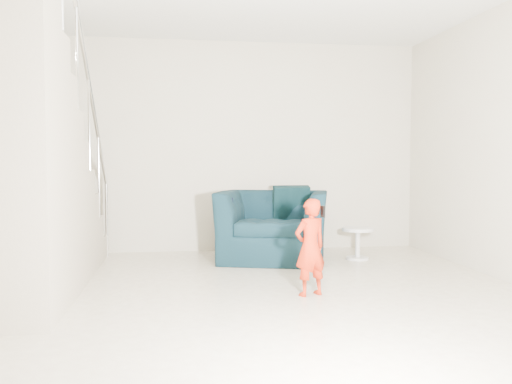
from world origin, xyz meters
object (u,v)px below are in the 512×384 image
Objects in this scene: armchair at (273,226)px; staircase at (15,187)px; toddler at (310,247)px; side_table at (358,238)px.

staircase reaches higher than armchair.
staircase is at bearing -28.17° from toddler.
toddler is 0.23× the size of staircase.
armchair is 0.35× the size of staircase.
armchair is at bearing 30.31° from staircase.
toddler reaches higher than side_table.
armchair is at bearing -111.22° from toddler.
toddler is at bearing -6.34° from staircase.
toddler is (0.02, -1.72, 0.02)m from armchair.
armchair reaches higher than side_table.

